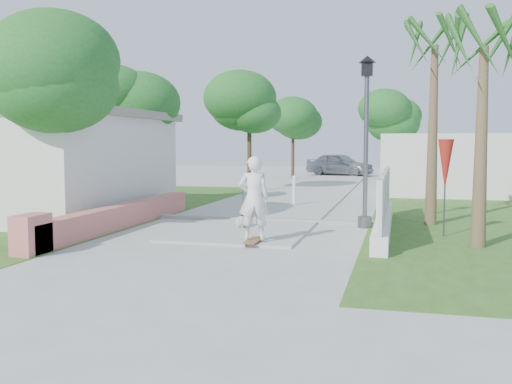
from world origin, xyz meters
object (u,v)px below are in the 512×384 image
(skateboarder, at_px, (246,202))
(dog, at_px, (242,221))
(street_lamp, at_px, (366,135))
(parked_car, at_px, (340,164))
(bollard, at_px, (294,190))
(patio_umbrella, at_px, (445,165))

(skateboarder, relative_size, dog, 4.50)
(street_lamp, height_order, parked_car, street_lamp)
(skateboarder, height_order, dog, skateboarder)
(bollard, height_order, dog, bollard)
(dog, relative_size, parked_car, 0.13)
(street_lamp, distance_m, bollard, 5.56)
(street_lamp, bearing_deg, bollard, 120.96)
(bollard, xyz_separation_m, dog, (-0.34, -5.61, -0.36))
(patio_umbrella, height_order, skateboarder, patio_umbrella)
(street_lamp, height_order, dog, street_lamp)
(street_lamp, relative_size, parked_car, 0.97)
(street_lamp, height_order, skateboarder, street_lamp)
(skateboarder, bearing_deg, bollard, -104.07)
(street_lamp, bearing_deg, dog, -159.91)
(patio_umbrella, distance_m, parked_car, 25.76)
(skateboarder, relative_size, parked_car, 0.59)
(patio_umbrella, xyz_separation_m, skateboarder, (-4.48, -1.37, -0.83))
(patio_umbrella, xyz_separation_m, dog, (-4.94, -0.11, -1.46))
(skateboarder, bearing_deg, patio_umbrella, -178.10)
(street_lamp, height_order, bollard, street_lamp)
(street_lamp, relative_size, patio_umbrella, 1.93)
(parked_car, bearing_deg, street_lamp, -151.77)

